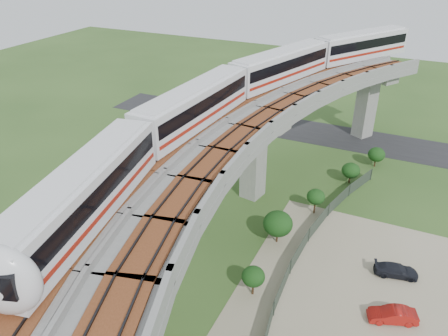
% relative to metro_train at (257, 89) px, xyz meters
% --- Properties ---
extents(ground, '(160.00, 160.00, 0.00)m').
position_rel_metro_train_xyz_m(ground, '(-1.19, -9.98, -12.31)').
color(ground, '#305120').
rests_on(ground, ground).
extents(dirt_lot, '(18.00, 26.00, 0.04)m').
position_rel_metro_train_xyz_m(dirt_lot, '(12.81, -11.98, -12.29)').
color(dirt_lot, gray).
rests_on(dirt_lot, ground).
extents(asphalt_road, '(60.00, 8.00, 0.03)m').
position_rel_metro_train_xyz_m(asphalt_road, '(-1.19, 20.02, -12.29)').
color(asphalt_road, '#232326').
rests_on(asphalt_road, ground).
extents(viaduct, '(19.58, 73.98, 11.40)m').
position_rel_metro_train_xyz_m(viaduct, '(2.65, -9.98, -3.26)').
color(viaduct, '#99968E').
rests_on(viaduct, ground).
extents(metro_train, '(16.21, 60.43, 3.64)m').
position_rel_metro_train_xyz_m(metro_train, '(0.00, 0.00, 0.00)').
color(metro_train, silver).
rests_on(metro_train, ground).
extents(fence, '(3.87, 38.73, 1.50)m').
position_rel_metro_train_xyz_m(fence, '(8.57, -9.98, -11.56)').
color(fence, '#2D382D').
rests_on(fence, ground).
extents(tree_0, '(2.05, 2.05, 2.52)m').
position_rel_metro_train_xyz_m(tree_0, '(10.98, 12.97, -10.67)').
color(tree_0, '#382314').
rests_on(tree_0, ground).
extents(tree_1, '(2.06, 2.06, 2.50)m').
position_rel_metro_train_xyz_m(tree_1, '(8.90, 7.59, -10.69)').
color(tree_1, '#382314').
rests_on(tree_1, ground).
extents(tree_2, '(1.85, 1.85, 2.78)m').
position_rel_metro_train_xyz_m(tree_2, '(6.81, -0.20, -10.32)').
color(tree_2, '#382314').
rests_on(tree_2, ground).
extents(tree_3, '(2.73, 2.73, 3.24)m').
position_rel_metro_train_xyz_m(tree_3, '(4.85, -6.31, -10.23)').
color(tree_3, '#382314').
rests_on(tree_3, ground).
extents(tree_4, '(1.86, 1.86, 2.64)m').
position_rel_metro_train_xyz_m(tree_4, '(5.27, -13.48, -10.47)').
color(tree_4, '#382314').
rests_on(tree_4, ground).
extents(car_red, '(3.76, 2.38, 1.17)m').
position_rel_metro_train_xyz_m(car_red, '(15.66, -11.70, -11.68)').
color(car_red, maroon).
rests_on(car_red, dirt_lot).
extents(car_dark, '(3.82, 2.22, 1.04)m').
position_rel_metro_train_xyz_m(car_dark, '(15.38, -6.41, -11.75)').
color(car_dark, black).
rests_on(car_dark, dirt_lot).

